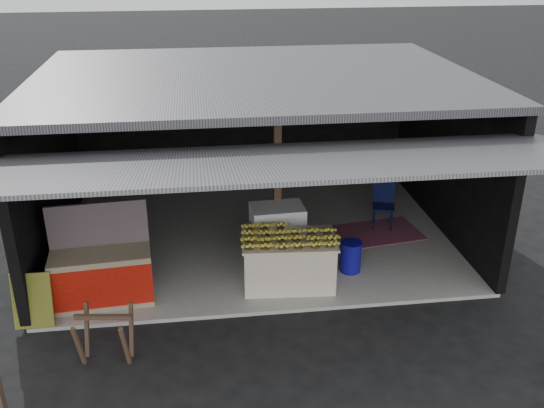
{
  "coord_description": "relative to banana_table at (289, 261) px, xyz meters",
  "views": [
    {
      "loc": [
        -1.01,
        -7.39,
        5.1
      ],
      "look_at": [
        0.16,
        1.51,
        1.1
      ],
      "focal_mm": 40.0,
      "sensor_mm": 36.0,
      "label": 1
    }
  ],
  "objects": [
    {
      "name": "banana_table",
      "position": [
        0.0,
        0.0,
        0.0
      ],
      "size": [
        1.5,
        0.99,
        0.79
      ],
      "rotation": [
        0.0,
        0.0,
        -0.07
      ],
      "color": "white",
      "rests_on": "concrete_slab"
    },
    {
      "name": "banana_pile",
      "position": [
        0.0,
        0.0,
        0.47
      ],
      "size": [
        1.38,
        0.89,
        0.16
      ],
      "primitive_type": null,
      "rotation": [
        0.0,
        0.0,
        -0.07
      ],
      "color": "gold",
      "rests_on": "banana_table"
    },
    {
      "name": "white_crate",
      "position": [
        -0.06,
        0.83,
        0.08
      ],
      "size": [
        0.9,
        0.64,
        0.96
      ],
      "rotation": [
        0.0,
        0.0,
        0.05
      ],
      "color": "white",
      "rests_on": "concrete_slab"
    },
    {
      "name": "magenta_rug",
      "position": [
        1.93,
        1.54,
        -0.39
      ],
      "size": [
        1.63,
        1.21,
        0.01
      ],
      "primitive_type": "cube",
      "rotation": [
        0.0,
        0.0,
        0.15
      ],
      "color": "maroon",
      "rests_on": "concrete_slab"
    },
    {
      "name": "picture_frames",
      "position": [
        -0.49,
        4.16,
        1.47
      ],
      "size": [
        1.62,
        0.04,
        0.46
      ],
      "color": "black",
      "rests_on": "shophouse"
    },
    {
      "name": "plastic_chair",
      "position": [
        2.08,
        1.84,
        0.1
      ],
      "size": [
        0.49,
        0.49,
        0.85
      ],
      "rotation": [
        0.0,
        0.0,
        -0.28
      ],
      "color": "#090E34",
      "rests_on": "concrete_slab"
    },
    {
      "name": "sawhorse",
      "position": [
        -2.61,
        -1.51,
        -0.01
      ],
      "size": [
        0.74,
        0.7,
        0.71
      ],
      "rotation": [
        0.0,
        0.0,
        -0.13
      ],
      "color": "#4D3426",
      "rests_on": "ground"
    },
    {
      "name": "neighbor_stall",
      "position": [
        -2.81,
        -0.12,
        0.05
      ],
      "size": [
        1.49,
        0.77,
        1.49
      ],
      "rotation": [
        0.0,
        0.0,
        0.08
      ],
      "color": "#998466",
      "rests_on": "concrete_slab"
    },
    {
      "name": "concrete_slab",
      "position": [
        -0.32,
        1.76,
        -0.43
      ],
      "size": [
        7.0,
        5.0,
        0.06
      ],
      "primitive_type": "cube",
      "color": "gray",
      "rests_on": "ground"
    },
    {
      "name": "green_signboard",
      "position": [
        -3.7,
        -0.65,
        0.0
      ],
      "size": [
        0.54,
        0.2,
        0.79
      ],
      "primitive_type": "cube",
      "rotation": [
        -0.21,
        0.0,
        0.0
      ],
      "color": "black",
      "rests_on": "concrete_slab"
    },
    {
      "name": "water_barrel",
      "position": [
        1.06,
        0.26,
        -0.15
      ],
      "size": [
        0.33,
        0.33,
        0.49
      ],
      "primitive_type": "cylinder",
      "color": "#0F0B80",
      "rests_on": "concrete_slab"
    },
    {
      "name": "shophouse",
      "position": [
        -0.32,
        2.08,
        1.64
      ],
      "size": [
        7.4,
        7.29,
        3.02
      ],
      "color": "black",
      "rests_on": "ground"
    },
    {
      "name": "ground",
      "position": [
        -0.32,
        -0.74,
        -0.46
      ],
      "size": [
        80.0,
        80.0,
        0.0
      ],
      "primitive_type": "plane",
      "color": "black",
      "rests_on": "ground"
    }
  ]
}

